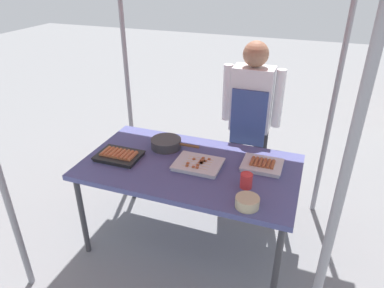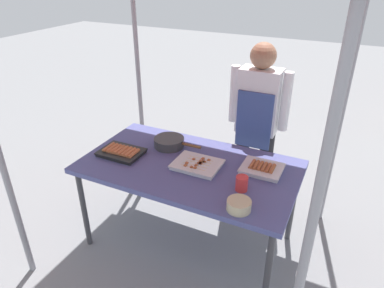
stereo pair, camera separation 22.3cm
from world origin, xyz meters
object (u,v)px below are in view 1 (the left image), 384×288
Objects in this scene: tray_grilled_sausages at (262,165)px; drink_cup_near_edge at (246,181)px; tray_meat_skewers at (198,164)px; vendor_woman at (251,115)px; stall_table at (190,171)px; cooking_wok at (166,143)px; condiment_bowl at (247,202)px; tray_pork_links at (119,155)px.

drink_cup_near_edge is at bearing -101.15° from tray_grilled_sausages.
vendor_woman reaches higher than tray_meat_skewers.
cooking_wok is at bearing 144.96° from stall_table.
drink_cup_near_edge is at bearing 100.25° from vendor_woman.
stall_table is 10.61× the size of condiment_bowl.
cooking_wok is 3.96× the size of drink_cup_near_edge.
tray_grilled_sausages is 0.30m from drink_cup_near_edge.
vendor_woman is at bearing 44.10° from tray_pork_links.
tray_meat_skewers is 0.22× the size of vendor_woman.
tray_meat_skewers is 0.39m from cooking_wok.
cooking_wok reaches higher than tray_pork_links.
drink_cup_near_edge reaches higher than tray_pork_links.
tray_pork_links is at bearing 177.22° from drink_cup_near_edge.
tray_meat_skewers is 1.03× the size of tray_pork_links.
stall_table is at bearing 9.57° from tray_pork_links.
tray_grilled_sausages is 0.47m from tray_meat_skewers.
tray_meat_skewers is at bearing -160.98° from tray_grilled_sausages.
tray_meat_skewers is 0.56m from condiment_bowl.
cooking_wok reaches higher than tray_meat_skewers.
cooking_wok reaches higher than condiment_bowl.
drink_cup_near_edge reaches higher than cooking_wok.
condiment_bowl is 1.10m from vendor_woman.
condiment_bowl is (0.51, -0.35, 0.09)m from stall_table.
drink_cup_near_edge is at bearing -19.60° from tray_meat_skewers.
stall_table is 0.56m from tray_pork_links.
condiment_bowl is 0.21m from drink_cup_near_edge.
vendor_woman is at bearing 67.70° from stall_table.
vendor_woman is (0.30, 0.73, 0.21)m from stall_table.
condiment_bowl is 0.10× the size of vendor_woman.
tray_pork_links is at bearing -167.06° from tray_grilled_sausages.
tray_meat_skewers is at bearing 72.39° from vendor_woman.
drink_cup_near_edge is at bearing 104.26° from condiment_bowl.
tray_pork_links is 1.19m from vendor_woman.
vendor_woman is at bearing 110.44° from tray_grilled_sausages.
tray_meat_skewers reaches higher than stall_table.
tray_meat_skewers is 0.41m from drink_cup_near_edge.
cooking_wok is at bearing 45.76° from tray_pork_links.
cooking_wok is at bearing 177.13° from tray_grilled_sausages.
cooking_wok is 0.79m from vendor_woman.
tray_pork_links is 2.21× the size of condiment_bowl.
vendor_woman is at bearing 72.39° from tray_meat_skewers.
tray_grilled_sausages is 0.19× the size of vendor_woman.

